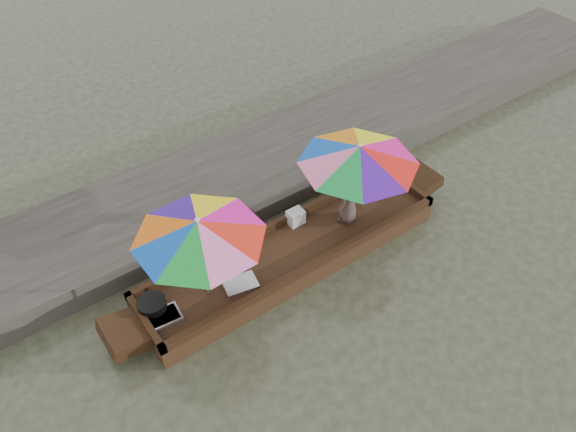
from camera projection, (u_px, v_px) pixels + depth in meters
water at (291, 263)px, 9.40m from camera, size 80.00×80.00×0.00m
dock at (223, 183)px, 10.52m from camera, size 22.00×2.20×0.50m
boat_hull at (292, 256)px, 9.28m from camera, size 5.28×1.20×0.35m
cooking_pot at (152, 306)px, 8.16m from camera, size 0.42×0.42×0.22m
tray_crayfish at (163, 318)px, 8.09m from camera, size 0.54×0.40×0.09m
tray_scallop at (240, 284)px, 8.57m from camera, size 0.57×0.45×0.06m
charcoal_grill at (238, 256)px, 8.94m from camera, size 0.31×0.31×0.15m
supply_bag at (296, 217)px, 9.51m from camera, size 0.28×0.22×0.26m
vendor at (348, 196)px, 9.32m from camera, size 0.59×0.51×1.01m
umbrella_bow at (203, 258)px, 7.96m from camera, size 2.44×2.44×1.55m
umbrella_stern at (356, 182)px, 9.18m from camera, size 2.23×2.23×1.55m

